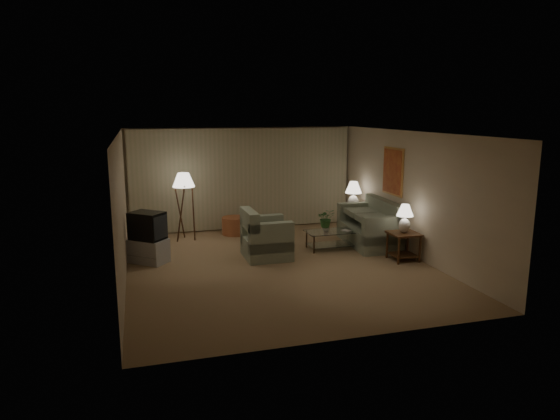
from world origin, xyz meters
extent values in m
plane|color=olive|center=(0.00, 0.00, 0.00)|extent=(7.00, 7.00, 0.00)
cube|color=#C7B399|center=(0.00, 3.50, 1.35)|extent=(6.00, 0.04, 2.70)
cube|color=#C7B399|center=(-3.00, 0.00, 1.35)|extent=(0.04, 7.00, 2.70)
cube|color=#C7B399|center=(3.00, 0.00, 1.35)|extent=(0.04, 7.00, 2.70)
cube|color=white|center=(0.00, 0.00, 2.70)|extent=(6.00, 7.00, 0.04)
cube|color=#BFB794|center=(0.00, 3.42, 1.35)|extent=(5.85, 0.12, 2.65)
cube|color=#D5964A|center=(2.98, 0.80, 1.75)|extent=(0.03, 0.90, 1.10)
cube|color=#9F2F1D|center=(2.95, 0.80, 1.75)|extent=(0.02, 0.80, 1.00)
cube|color=gray|center=(2.50, 0.98, 0.22)|extent=(2.04, 1.23, 0.44)
cube|color=gray|center=(-0.09, 0.63, 0.22)|extent=(1.01, 0.96, 0.44)
cube|color=#381A0F|center=(2.65, -0.37, 0.58)|extent=(0.60, 0.60, 0.04)
cube|color=#381A0F|center=(2.65, -0.37, 0.12)|extent=(0.51, 0.51, 0.02)
cylinder|color=#381A0F|center=(2.40, -0.62, 0.28)|extent=(0.05, 0.05, 0.56)
cylinder|color=#381A0F|center=(2.40, -0.13, 0.28)|extent=(0.05, 0.05, 0.56)
cylinder|color=#381A0F|center=(2.90, -0.62, 0.28)|extent=(0.05, 0.05, 0.56)
cylinder|color=#381A0F|center=(2.90, -0.13, 0.28)|extent=(0.05, 0.05, 0.56)
cube|color=#381A0F|center=(2.65, 2.23, 0.58)|extent=(0.47, 0.39, 0.04)
cube|color=#381A0F|center=(2.65, 2.23, 0.12)|extent=(0.40, 0.34, 0.02)
cylinder|color=#381A0F|center=(2.47, 2.08, 0.28)|extent=(0.05, 0.05, 0.56)
cylinder|color=#381A0F|center=(2.47, 2.37, 0.28)|extent=(0.05, 0.05, 0.56)
cylinder|color=#381A0F|center=(2.83, 2.08, 0.28)|extent=(0.05, 0.05, 0.56)
cylinder|color=#381A0F|center=(2.83, 2.37, 0.28)|extent=(0.05, 0.05, 0.56)
ellipsoid|color=white|center=(2.65, -0.37, 0.75)|extent=(0.25, 0.25, 0.31)
cylinder|color=white|center=(2.65, -0.37, 0.94)|extent=(0.03, 0.03, 0.07)
cone|color=white|center=(2.65, -0.37, 1.08)|extent=(0.35, 0.35, 0.25)
ellipsoid|color=white|center=(2.65, 2.23, 0.79)|extent=(0.30, 0.30, 0.37)
cylinder|color=white|center=(2.65, 2.23, 1.02)|extent=(0.03, 0.03, 0.09)
cone|color=white|center=(2.65, 2.23, 1.19)|extent=(0.43, 0.43, 0.30)
cube|color=silver|center=(1.53, 0.88, 0.41)|extent=(1.19, 0.65, 0.02)
cube|color=silver|center=(1.53, 0.88, 0.10)|extent=(1.11, 0.56, 0.01)
cylinder|color=#3E2B19|center=(1.00, 0.62, 0.20)|extent=(0.04, 0.04, 0.40)
cylinder|color=#3E2B19|center=(1.00, 1.13, 0.20)|extent=(0.04, 0.04, 0.40)
cylinder|color=#3E2B19|center=(2.05, 0.62, 0.20)|extent=(0.04, 0.04, 0.40)
cylinder|color=#3E2B19|center=(2.05, 1.13, 0.20)|extent=(0.04, 0.04, 0.40)
cube|color=#B2B2B5|center=(-2.55, 0.96, 0.25)|extent=(1.24, 1.23, 0.50)
cube|color=black|center=(-2.55, 0.96, 0.79)|extent=(1.14, 1.14, 0.57)
cylinder|color=#381A0F|center=(-1.63, 2.61, 1.30)|extent=(0.04, 0.04, 0.24)
cone|color=white|center=(-1.63, 2.61, 1.49)|extent=(0.54, 0.54, 0.34)
cylinder|color=#B6633D|center=(-0.35, 2.86, 0.22)|extent=(0.88, 0.88, 0.44)
imported|color=white|center=(1.38, 0.88, 0.50)|extent=(0.21, 0.21, 0.17)
imported|color=#346C30|center=(1.38, 0.88, 0.80)|extent=(0.44, 0.40, 0.43)
imported|color=olive|center=(1.78, 0.78, 0.42)|extent=(0.23, 0.26, 0.02)
camera|label=1|loc=(-2.69, -9.45, 3.13)|focal=32.00mm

